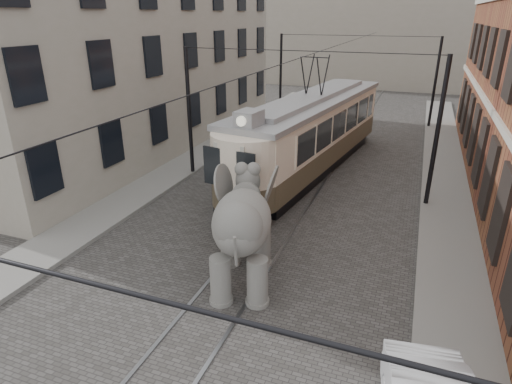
% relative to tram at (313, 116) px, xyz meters
% --- Properties ---
extents(ground, '(120.00, 120.00, 0.00)m').
position_rel_tram_xyz_m(ground, '(0.36, -8.73, -2.76)').
color(ground, '#44413F').
extents(tram_rails, '(1.54, 80.00, 0.02)m').
position_rel_tram_xyz_m(tram_rails, '(0.36, -8.73, -2.75)').
color(tram_rails, slate).
rests_on(tram_rails, ground).
extents(sidewalk_right, '(2.00, 60.00, 0.15)m').
position_rel_tram_xyz_m(sidewalk_right, '(6.36, -8.73, -2.69)').
color(sidewalk_right, slate).
rests_on(sidewalk_right, ground).
extents(sidewalk_left, '(2.00, 60.00, 0.15)m').
position_rel_tram_xyz_m(sidewalk_left, '(-6.14, -8.73, -2.69)').
color(sidewalk_left, slate).
rests_on(sidewalk_left, ground).
extents(stucco_building, '(7.00, 24.00, 10.00)m').
position_rel_tram_xyz_m(stucco_building, '(-10.64, 1.27, 2.24)').
color(stucco_building, gray).
rests_on(stucco_building, ground).
extents(distant_block, '(28.00, 10.00, 14.00)m').
position_rel_tram_xyz_m(distant_block, '(0.36, 31.27, 4.24)').
color(distant_block, gray).
rests_on(distant_block, ground).
extents(catenary, '(11.00, 30.20, 6.00)m').
position_rel_tram_xyz_m(catenary, '(0.16, -3.73, 0.24)').
color(catenary, black).
rests_on(catenary, ground).
extents(tram, '(4.82, 14.19, 5.52)m').
position_rel_tram_xyz_m(tram, '(0.00, 0.00, 0.00)').
color(tram, beige).
rests_on(tram, ground).
extents(elephant, '(4.14, 5.64, 3.09)m').
position_rel_tram_xyz_m(elephant, '(0.59, -10.40, -1.22)').
color(elephant, '#65635E').
rests_on(elephant, ground).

